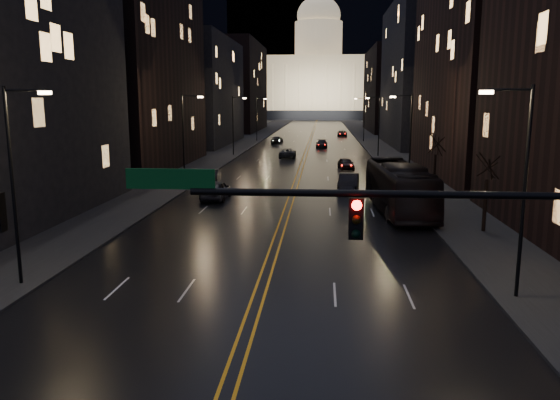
% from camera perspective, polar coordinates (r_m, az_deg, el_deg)
% --- Properties ---
extents(road, '(20.00, 320.00, 0.02)m').
position_cam_1_polar(road, '(143.13, 3.43, 7.00)').
color(road, black).
rests_on(road, ground).
extents(sidewalk_left, '(8.00, 320.00, 0.16)m').
position_cam_1_polar(sidewalk_left, '(144.07, -2.19, 7.06)').
color(sidewalk_left, black).
rests_on(sidewalk_left, ground).
extents(sidewalk_right, '(8.00, 320.00, 0.16)m').
position_cam_1_polar(sidewalk_right, '(143.55, 9.06, 6.93)').
color(sidewalk_right, black).
rests_on(sidewalk_right, ground).
extents(center_line, '(0.62, 320.00, 0.01)m').
position_cam_1_polar(center_line, '(143.13, 3.43, 7.00)').
color(center_line, orange).
rests_on(center_line, road).
extents(building_left_mid, '(12.00, 30.00, 28.00)m').
position_cam_1_polar(building_left_mid, '(71.15, -15.48, 14.54)').
color(building_left_mid, black).
rests_on(building_left_mid, ground).
extents(building_left_far, '(12.00, 34.00, 20.00)m').
position_cam_1_polar(building_left_far, '(107.51, -8.40, 11.12)').
color(building_left_far, black).
rests_on(building_left_far, ground).
extents(building_left_dist, '(12.00, 40.00, 24.00)m').
position_cam_1_polar(building_left_dist, '(154.73, -4.41, 11.68)').
color(building_left_dist, black).
rests_on(building_left_dist, ground).
extents(building_right_tall, '(12.00, 30.00, 38.00)m').
position_cam_1_polar(building_right_tall, '(66.33, 21.67, 18.88)').
color(building_right_tall, black).
rests_on(building_right_tall, ground).
extents(building_right_mid, '(12.00, 34.00, 26.00)m').
position_cam_1_polar(building_right_mid, '(106.55, 14.74, 12.52)').
color(building_right_mid, black).
rests_on(building_right_mid, ground).
extents(building_right_dist, '(12.00, 40.00, 22.00)m').
position_cam_1_polar(building_right_dist, '(153.98, 11.54, 11.14)').
color(building_right_dist, black).
rests_on(building_right_dist, ground).
extents(mountain_ridge, '(520.00, 60.00, 130.00)m').
position_cam_1_polar(mountain_ridge, '(398.67, 10.34, 18.37)').
color(mountain_ridge, black).
rests_on(mountain_ridge, ground).
extents(capitol, '(90.00, 50.00, 58.50)m').
position_cam_1_polar(capitol, '(263.02, 3.99, 12.26)').
color(capitol, black).
rests_on(capitol, ground).
extents(traffic_signal, '(17.29, 0.45, 7.00)m').
position_cam_1_polar(traffic_signal, '(13.65, 18.05, -4.03)').
color(traffic_signal, black).
rests_on(traffic_signal, ground).
extents(streetlamp_right_near, '(2.13, 0.25, 9.00)m').
position_cam_1_polar(streetlamp_right_near, '(24.49, 23.84, 1.75)').
color(streetlamp_right_near, black).
rests_on(streetlamp_right_near, ground).
extents(streetlamp_left_near, '(2.13, 0.25, 9.00)m').
position_cam_1_polar(streetlamp_left_near, '(26.75, -25.88, 2.25)').
color(streetlamp_left_near, black).
rests_on(streetlamp_left_near, ground).
extents(streetlamp_right_mid, '(2.13, 0.25, 9.00)m').
position_cam_1_polar(streetlamp_right_mid, '(53.58, 13.29, 6.57)').
color(streetlamp_right_mid, black).
rests_on(streetlamp_right_mid, ground).
extents(streetlamp_left_mid, '(2.13, 0.25, 9.00)m').
position_cam_1_polar(streetlamp_left_mid, '(54.66, -9.89, 6.76)').
color(streetlamp_left_mid, black).
rests_on(streetlamp_left_mid, ground).
extents(streetlamp_right_far, '(2.13, 0.25, 9.00)m').
position_cam_1_polar(streetlamp_right_far, '(83.32, 10.18, 7.94)').
color(streetlamp_right_far, black).
rests_on(streetlamp_right_far, ground).
extents(streetlamp_left_far, '(2.13, 0.25, 9.00)m').
position_cam_1_polar(streetlamp_left_far, '(84.02, -4.81, 8.09)').
color(streetlamp_left_far, black).
rests_on(streetlamp_left_far, ground).
extents(streetlamp_right_dist, '(2.13, 0.25, 9.00)m').
position_cam_1_polar(streetlamp_right_dist, '(113.20, 8.70, 8.58)').
color(streetlamp_right_dist, black).
rests_on(streetlamp_right_dist, ground).
extents(streetlamp_left_dist, '(2.13, 0.25, 9.00)m').
position_cam_1_polar(streetlamp_left_dist, '(113.71, -2.36, 8.70)').
color(streetlamp_left_dist, black).
rests_on(streetlamp_left_dist, ground).
extents(tree_right_mid, '(2.40, 2.40, 6.65)m').
position_cam_1_polar(tree_right_mid, '(36.56, 20.89, 3.64)').
color(tree_right_mid, black).
rests_on(tree_right_mid, ground).
extents(tree_right_far, '(2.40, 2.40, 6.65)m').
position_cam_1_polar(tree_right_far, '(52.04, 15.99, 5.73)').
color(tree_right_far, black).
rests_on(tree_right_far, ground).
extents(bus, '(4.01, 13.52, 3.72)m').
position_cam_1_polar(bus, '(42.30, 12.34, 1.26)').
color(bus, black).
rests_on(bus, ground).
extents(oncoming_car_a, '(2.15, 5.06, 1.71)m').
position_cam_1_polar(oncoming_car_a, '(46.83, -6.72, 1.05)').
color(oncoming_car_a, black).
rests_on(oncoming_car_a, ground).
extents(oncoming_car_b, '(2.33, 5.22, 1.66)m').
position_cam_1_polar(oncoming_car_b, '(54.94, -7.31, 2.39)').
color(oncoming_car_b, black).
rests_on(oncoming_car_b, ground).
extents(oncoming_car_c, '(2.36, 5.08, 1.41)m').
position_cam_1_polar(oncoming_car_c, '(81.01, 0.80, 4.93)').
color(oncoming_car_c, black).
rests_on(oncoming_car_c, ground).
extents(oncoming_car_d, '(2.30, 4.94, 1.40)m').
position_cam_1_polar(oncoming_car_d, '(108.69, -0.33, 6.32)').
color(oncoming_car_d, black).
rests_on(oncoming_car_d, ground).
extents(receding_car_a, '(2.28, 5.18, 1.65)m').
position_cam_1_polar(receding_car_a, '(51.27, 7.18, 1.82)').
color(receding_car_a, black).
rests_on(receding_car_a, ground).
extents(receding_car_b, '(2.19, 4.36, 1.43)m').
position_cam_1_polar(receding_car_b, '(67.61, 6.90, 3.78)').
color(receding_car_b, black).
rests_on(receding_car_b, ground).
extents(receding_car_c, '(2.13, 5.04, 1.45)m').
position_cam_1_polar(receding_car_c, '(97.94, 4.39, 5.86)').
color(receding_car_c, black).
rests_on(receding_car_c, ground).
extents(receding_car_d, '(2.35, 4.88, 1.34)m').
position_cam_1_polar(receding_car_d, '(131.22, 6.52, 6.93)').
color(receding_car_d, black).
rests_on(receding_car_d, ground).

